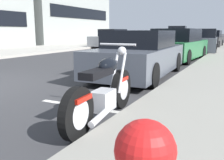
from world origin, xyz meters
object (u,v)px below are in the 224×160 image
parked_motorcycle (104,92)px  parked_car_second_in_row (140,55)px  parked_car_at_intersection (177,45)px  crossing_truck (184,35)px  parked_car_behind_motorcycle (210,40)px  car_opposite_curb (112,39)px  parked_car_far_down_curb (201,41)px

parked_motorcycle → parked_car_second_in_row: size_ratio=0.49×
parked_car_at_intersection → crossing_truck: (19.62, 3.65, 0.23)m
parked_car_behind_motorcycle → car_opposite_curb: 8.00m
parked_motorcycle → parked_car_behind_motorcycle: 18.82m
parked_car_at_intersection → parked_car_behind_motorcycle: parked_car_at_intersection is taller
parked_motorcycle → car_opposite_curb: size_ratio=0.46×
parked_motorcycle → parked_car_second_in_row: 3.91m
parked_car_behind_motorcycle → parked_motorcycle: bearing=-177.0°
crossing_truck → parked_car_second_in_row: bearing=93.6°
parked_car_second_in_row → car_opposite_curb: (11.84, 6.98, 0.05)m
parked_car_far_down_curb → parked_car_behind_motorcycle: 5.10m
parked_car_second_in_row → parked_car_at_intersection: 4.77m
car_opposite_curb → parked_car_at_intersection: bearing=48.8°
crossing_truck → parked_motorcycle: bearing=94.2°
parked_car_far_down_curb → parked_car_second_in_row: bearing=173.8°
car_opposite_curb → parked_car_behind_motorcycle: bearing=117.3°
parked_motorcycle → crossing_truck: bearing=5.5°
parked_car_second_in_row → crossing_truck: 24.66m
parked_motorcycle → parked_car_at_intersection: parked_car_at_intersection is taller
parked_car_at_intersection → crossing_truck: crossing_truck is taller
parked_car_second_in_row → parked_car_far_down_curb: (9.90, -0.39, 0.07)m
parked_car_second_in_row → parked_car_behind_motorcycle: parked_car_behind_motorcycle is taller
parked_car_far_down_curb → parked_car_behind_motorcycle: bearing=-3.8°
parked_car_second_in_row → car_opposite_curb: car_opposite_curb is taller
car_opposite_curb → parked_motorcycle: bearing=30.6°
parked_car_far_down_curb → parked_car_behind_motorcycle: parked_car_far_down_curb is taller
parked_car_second_in_row → parked_car_behind_motorcycle: 15.01m
parked_car_far_down_curb → crossing_truck: crossing_truck is taller
crossing_truck → car_opposite_curb: size_ratio=1.14×
car_opposite_curb → parked_car_far_down_curb: bearing=79.2°
crossing_truck → parked_car_far_down_curb: bearing=100.6°
parked_motorcycle → crossing_truck: 28.56m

